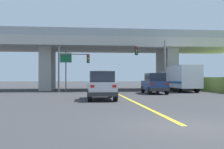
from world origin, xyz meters
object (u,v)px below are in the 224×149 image
suv_lead (101,86)px  box_truck (181,78)px  suv_crossing (154,83)px  traffic_signal_farside (70,64)px  traffic_signal_nearside (155,59)px  highway_sign (66,62)px  sedan_oncoming (101,81)px  semi_truck_distant (100,77)px

suv_lead → box_truck: box_truck is taller
suv_crossing → traffic_signal_farside: traffic_signal_farside is taller
traffic_signal_nearside → highway_sign: size_ratio=1.22×
traffic_signal_nearside → suv_crossing: bearing=-106.0°
sedan_oncoming → highway_sign: 11.39m
suv_crossing → highway_sign: highway_sign is taller
suv_lead → highway_sign: size_ratio=0.97×
sedan_oncoming → highway_sign: bearing=-116.4°
box_truck → sedan_oncoming: size_ratio=1.55×
sedan_oncoming → traffic_signal_farside: size_ratio=0.91×
suv_crossing → traffic_signal_nearside: 4.82m
traffic_signal_farside → semi_truck_distant: 34.48m
traffic_signal_nearside → semi_truck_distant: 34.08m
traffic_signal_farside → sedan_oncoming: bearing=72.3°
suv_crossing → traffic_signal_nearside: size_ratio=0.80×
semi_truck_distant → suv_lead: bearing=-93.2°
suv_crossing → highway_sign: (-9.11, 6.89, 2.45)m
box_truck → semi_truck_distant: bearing=102.2°
suv_lead → suv_crossing: same height
suv_lead → sedan_oncoming: 23.50m
suv_crossing → traffic_signal_nearside: (1.10, 3.84, 2.69)m
box_truck → suv_crossing: bearing=-138.1°
suv_crossing → traffic_signal_nearside: traffic_signal_nearside is taller
suv_lead → traffic_signal_farside: size_ratio=0.92×
sedan_oncoming → traffic_signal_farside: (-4.26, -13.32, 2.10)m
box_truck → highway_sign: size_ratio=1.49×
sedan_oncoming → semi_truck_distant: bearing=87.3°
sedan_oncoming → suv_crossing: bearing=-76.1°
box_truck → traffic_signal_nearside: traffic_signal_nearside is taller
traffic_signal_farside → highway_sign: size_ratio=1.05×
suv_lead → sedan_oncoming: same height
suv_lead → traffic_signal_nearside: 12.75m
sedan_oncoming → highway_sign: size_ratio=0.96×
sedan_oncoming → traffic_signal_nearside: 14.29m
traffic_signal_nearside → traffic_signal_farside: (-9.53, -0.31, -0.59)m
traffic_signal_nearside → highway_sign: traffic_signal_nearside is taller
traffic_signal_farside → highway_sign: bearing=101.4°
suv_lead → semi_truck_distant: bearing=86.8°
box_truck → highway_sign: highway_sign is taller
suv_crossing → traffic_signal_farside: size_ratio=0.93×
semi_truck_distant → suv_crossing: bearing=-85.1°
sedan_oncoming → traffic_signal_farside: traffic_signal_farside is taller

